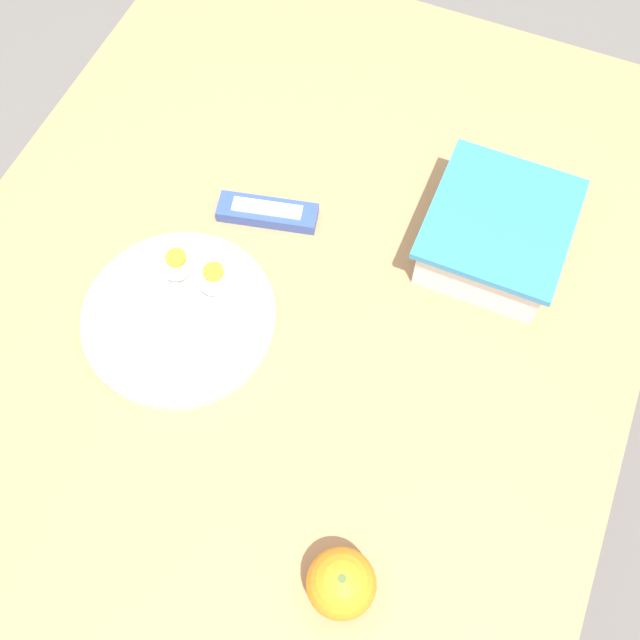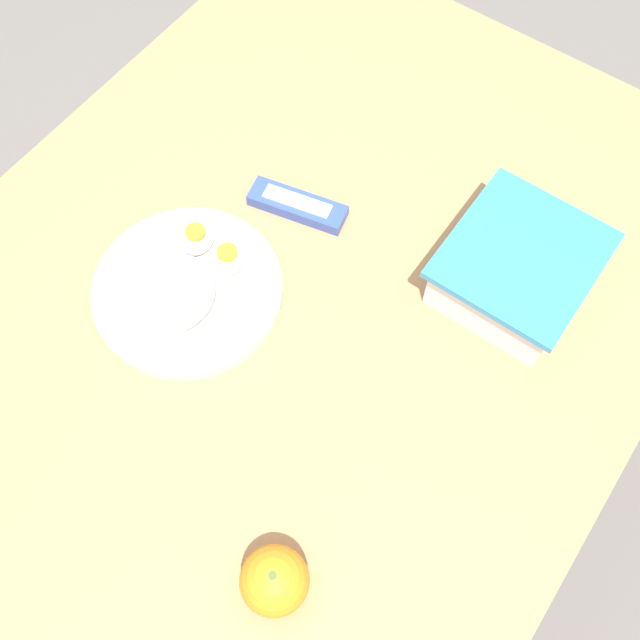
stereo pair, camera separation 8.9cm
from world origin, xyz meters
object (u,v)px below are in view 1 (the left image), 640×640
Objects in this scene: orange_fruit at (341,583)px; candy_bar at (268,212)px; food_container at (495,236)px; rice_plate at (177,316)px.

orange_fruit is 0.52× the size of candy_bar.
orange_fruit is (0.46, -0.02, 0.00)m from food_container.
food_container is 0.30m from candy_bar.
rice_plate is (-0.21, -0.30, -0.02)m from orange_fruit.
orange_fruit is 0.30× the size of rice_plate.
rice_plate is at bearing -52.17° from food_container.
food_container reaches higher than candy_bar.
orange_fruit is at bearing 54.86° from rice_plate.
rice_plate is at bearing -125.14° from orange_fruit.
food_container is 1.36× the size of candy_bar.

